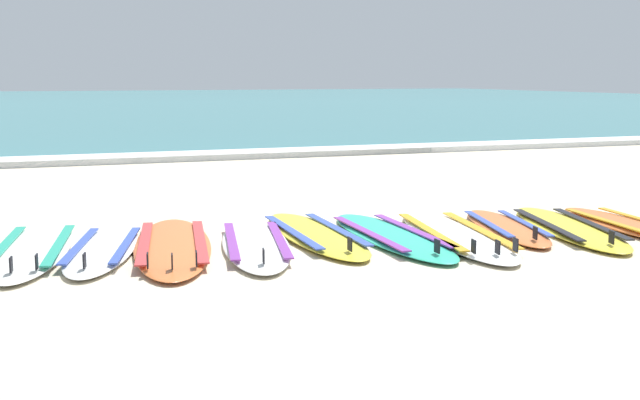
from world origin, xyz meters
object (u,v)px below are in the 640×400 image
object	(u,v)px
surfboard_0	(32,249)
surfboard_9	(626,225)
surfboard_2	(173,245)
surfboard_6	(455,234)
surfboard_7	(506,227)
surfboard_8	(568,227)
surfboard_3	(256,244)
surfboard_1	(103,249)
surfboard_5	(391,235)
surfboard_4	(315,234)

from	to	relation	value
surfboard_0	surfboard_9	bearing A→B (deg)	-8.66
surfboard_2	surfboard_6	xyz separation A→B (m)	(2.50, -0.41, 0.00)
surfboard_7	surfboard_9	size ratio (longest dim) A/B	0.95
surfboard_2	surfboard_6	distance (m)	2.53
surfboard_8	surfboard_2	bearing A→B (deg)	172.26
surfboard_2	surfboard_7	world-z (taller)	same
surfboard_2	surfboard_3	xyz separation A→B (m)	(0.68, -0.18, -0.00)
surfboard_3	surfboard_9	distance (m)	3.64
surfboard_3	surfboard_0	bearing A→B (deg)	166.47
surfboard_0	surfboard_1	xyz separation A→B (m)	(0.55, -0.20, -0.00)
surfboard_3	surfboard_5	distance (m)	1.25
surfboard_0	surfboard_3	bearing A→B (deg)	-13.53
surfboard_3	surfboard_5	bearing A→B (deg)	-3.51
surfboard_4	surfboard_7	bearing A→B (deg)	-9.57
surfboard_3	surfboard_4	world-z (taller)	same
surfboard_2	surfboard_3	bearing A→B (deg)	-15.18
surfboard_3	surfboard_4	bearing A→B (deg)	20.15
surfboard_6	surfboard_8	world-z (taller)	same
surfboard_3	surfboard_6	xyz separation A→B (m)	(1.82, -0.23, 0.00)
surfboard_0	surfboard_4	distance (m)	2.44
surfboard_8	surfboard_0	bearing A→B (deg)	171.13
surfboard_3	surfboard_7	xyz separation A→B (m)	(2.46, -0.08, 0.00)
surfboard_2	surfboard_4	bearing A→B (deg)	1.98
surfboard_1	surfboard_6	world-z (taller)	same
surfboard_7	surfboard_8	distance (m)	0.59
surfboard_4	surfboard_8	bearing A→B (deg)	-12.94
surfboard_0	surfboard_9	xyz separation A→B (m)	(5.42, -0.83, 0.00)
surfboard_4	surfboard_8	distance (m)	2.43
surfboard_5	surfboard_7	distance (m)	1.21
surfboard_5	surfboard_8	distance (m)	1.77
surfboard_5	surfboard_8	size ratio (longest dim) A/B	0.99
surfboard_0	surfboard_4	xyz separation A→B (m)	(2.43, -0.20, -0.00)
surfboard_3	surfboard_6	size ratio (longest dim) A/B	0.88
surfboard_1	surfboard_0	bearing A→B (deg)	160.49
surfboard_3	surfboard_6	distance (m)	1.83
surfboard_6	surfboard_7	size ratio (longest dim) A/B	1.31
surfboard_0	surfboard_4	size ratio (longest dim) A/B	1.05
surfboard_1	surfboard_3	size ratio (longest dim) A/B	0.92
surfboard_9	surfboard_7	bearing A→B (deg)	164.90
surfboard_3	surfboard_5	xyz separation A→B (m)	(1.25, -0.08, -0.00)
surfboard_1	surfboard_2	xyz separation A→B (m)	(0.57, -0.05, 0.00)
surfboard_1	surfboard_9	xyz separation A→B (m)	(4.87, -0.63, 0.00)
surfboard_6	surfboard_7	distance (m)	0.66
surfboard_9	surfboard_0	bearing A→B (deg)	171.34
surfboard_1	surfboard_3	world-z (taller)	same
surfboard_3	surfboard_6	bearing A→B (deg)	-7.14
surfboard_6	surfboard_9	size ratio (longest dim) A/B	1.23
surfboard_3	surfboard_9	world-z (taller)	same
surfboard_4	surfboard_5	world-z (taller)	same
surfboard_0	surfboard_4	world-z (taller)	same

